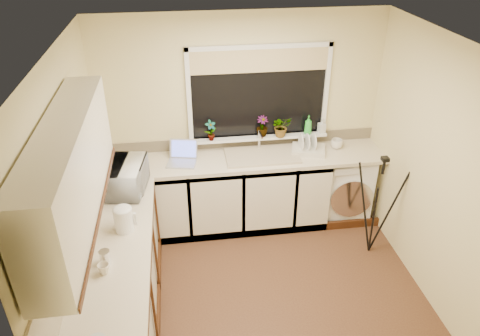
% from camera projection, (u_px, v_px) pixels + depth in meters
% --- Properties ---
extents(floor, '(3.20, 3.20, 0.00)m').
position_uv_depth(floor, '(262.00, 294.00, 4.51)').
color(floor, brown).
rests_on(floor, ground).
extents(ceiling, '(3.20, 3.20, 0.00)m').
position_uv_depth(ceiling, '(270.00, 49.00, 3.28)').
color(ceiling, white).
rests_on(ceiling, ground).
extents(wall_back, '(3.20, 0.00, 3.20)m').
position_uv_depth(wall_back, '(241.00, 121.00, 5.18)').
color(wall_back, beige).
rests_on(wall_back, ground).
extents(wall_front, '(3.20, 0.00, 3.20)m').
position_uv_depth(wall_front, '(314.00, 330.00, 2.61)').
color(wall_front, beige).
rests_on(wall_front, ground).
extents(wall_left, '(0.00, 3.00, 3.00)m').
position_uv_depth(wall_left, '(74.00, 206.00, 3.70)').
color(wall_left, beige).
rests_on(wall_left, ground).
extents(wall_right, '(0.00, 3.00, 3.00)m').
position_uv_depth(wall_right, '(439.00, 177.00, 4.09)').
color(wall_right, beige).
rests_on(wall_right, ground).
extents(base_cabinet_back, '(2.55, 0.60, 0.86)m').
position_uv_depth(base_cabinet_back, '(217.00, 195.00, 5.28)').
color(base_cabinet_back, silver).
rests_on(base_cabinet_back, floor).
extents(base_cabinet_left, '(0.54, 2.40, 0.86)m').
position_uv_depth(base_cabinet_left, '(121.00, 299.00, 3.88)').
color(base_cabinet_left, silver).
rests_on(base_cabinet_left, floor).
extents(worktop_back, '(3.20, 0.60, 0.04)m').
position_uv_depth(worktop_back, '(244.00, 159.00, 5.10)').
color(worktop_back, beige).
rests_on(worktop_back, base_cabinet_back).
extents(worktop_left, '(0.60, 2.40, 0.04)m').
position_uv_depth(worktop_left, '(113.00, 259.00, 3.65)').
color(worktop_left, beige).
rests_on(worktop_left, base_cabinet_left).
extents(upper_cabinet, '(0.28, 1.90, 0.70)m').
position_uv_depth(upper_cabinet, '(71.00, 172.00, 3.05)').
color(upper_cabinet, silver).
rests_on(upper_cabinet, wall_left).
extents(splashback_left, '(0.02, 2.40, 0.45)m').
position_uv_depth(splashback_left, '(71.00, 238.00, 3.50)').
color(splashback_left, beige).
rests_on(splashback_left, wall_left).
extents(splashback_back, '(3.20, 0.02, 0.14)m').
position_uv_depth(splashback_back, '(241.00, 141.00, 5.30)').
color(splashback_back, beige).
rests_on(splashback_back, wall_back).
extents(window_glass, '(1.50, 0.02, 1.00)m').
position_uv_depth(window_glass, '(259.00, 93.00, 5.03)').
color(window_glass, black).
rests_on(window_glass, wall_back).
extents(window_blind, '(1.50, 0.02, 0.25)m').
position_uv_depth(window_blind, '(260.00, 61.00, 4.82)').
color(window_blind, tan).
rests_on(window_blind, wall_back).
extents(windowsill, '(1.60, 0.14, 0.03)m').
position_uv_depth(windowsill, '(259.00, 137.00, 5.24)').
color(windowsill, white).
rests_on(windowsill, wall_back).
extents(sink, '(0.82, 0.46, 0.03)m').
position_uv_depth(sink, '(262.00, 156.00, 5.11)').
color(sink, tan).
rests_on(sink, worktop_back).
extents(faucet, '(0.03, 0.03, 0.24)m').
position_uv_depth(faucet, '(259.00, 140.00, 5.21)').
color(faucet, silver).
rests_on(faucet, worktop_back).
extents(washing_machine, '(0.65, 0.63, 0.84)m').
position_uv_depth(washing_machine, '(343.00, 184.00, 5.52)').
color(washing_machine, white).
rests_on(washing_machine, floor).
extents(laptop, '(0.37, 0.37, 0.22)m').
position_uv_depth(laptop, '(182.00, 156.00, 4.99)').
color(laptop, '#ACACB4').
rests_on(laptop, worktop_back).
extents(kettle, '(0.16, 0.16, 0.22)m').
position_uv_depth(kettle, '(124.00, 220.00, 3.90)').
color(kettle, white).
rests_on(kettle, worktop_left).
extents(dish_rack, '(0.44, 0.37, 0.06)m').
position_uv_depth(dish_rack, '(308.00, 150.00, 5.20)').
color(dish_rack, beige).
rests_on(dish_rack, worktop_back).
extents(tripod, '(0.60, 0.60, 1.19)m').
position_uv_depth(tripod, '(376.00, 207.00, 4.79)').
color(tripod, black).
rests_on(tripod, floor).
extents(steel_jar, '(0.09, 0.09, 0.12)m').
position_uv_depth(steel_jar, '(105.00, 257.00, 3.55)').
color(steel_jar, silver).
rests_on(steel_jar, worktop_left).
extents(microwave, '(0.43, 0.57, 0.29)m').
position_uv_depth(microwave, '(126.00, 177.00, 4.44)').
color(microwave, silver).
rests_on(microwave, worktop_left).
extents(plant_a, '(0.15, 0.13, 0.24)m').
position_uv_depth(plant_a, '(211.00, 131.00, 5.07)').
color(plant_a, '#999999').
rests_on(plant_a, windowsill).
extents(plant_c, '(0.15, 0.15, 0.24)m').
position_uv_depth(plant_c, '(262.00, 126.00, 5.18)').
color(plant_c, '#999999').
rests_on(plant_c, windowsill).
extents(plant_d, '(0.25, 0.23, 0.24)m').
position_uv_depth(plant_d, '(281.00, 126.00, 5.17)').
color(plant_d, '#999999').
rests_on(plant_d, windowsill).
extents(soap_bottle_green, '(0.11, 0.11, 0.22)m').
position_uv_depth(soap_bottle_green, '(308.00, 125.00, 5.23)').
color(soap_bottle_green, green).
rests_on(soap_bottle_green, windowsill).
extents(soap_bottle_clear, '(0.09, 0.09, 0.17)m').
position_uv_depth(soap_bottle_clear, '(322.00, 126.00, 5.27)').
color(soap_bottle_clear, '#999999').
rests_on(soap_bottle_clear, windowsill).
extents(cup_back, '(0.18, 0.18, 0.11)m').
position_uv_depth(cup_back, '(337.00, 144.00, 5.27)').
color(cup_back, silver).
rests_on(cup_back, worktop_back).
extents(cup_left, '(0.12, 0.12, 0.09)m').
position_uv_depth(cup_left, '(104.00, 269.00, 3.46)').
color(cup_left, beige).
rests_on(cup_left, worktop_left).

